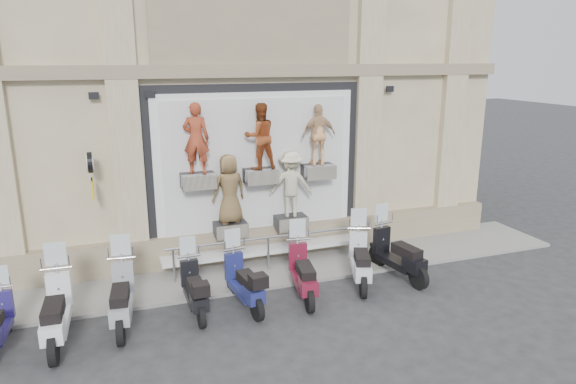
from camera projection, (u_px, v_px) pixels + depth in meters
name	position (u px, v px, depth m)	size (l,w,h in m)	color
ground	(297.00, 308.00, 10.93)	(90.00, 90.00, 0.00)	#2A2A2D
sidewalk	(267.00, 269.00, 12.83)	(16.00, 2.20, 0.08)	gray
building	(218.00, 29.00, 15.78)	(14.00, 8.60, 12.00)	beige
shop_vitrine	(261.00, 173.00, 12.85)	(5.60, 0.90, 4.30)	black
guard_rail	(268.00, 254.00, 12.63)	(5.06, 0.10, 0.93)	#9EA0A5
clock_sign_bracket	(91.00, 169.00, 11.20)	(0.10, 0.80, 1.02)	black
scooter_b	(55.00, 300.00, 9.40)	(0.62, 2.13, 1.73)	white
scooter_c	(121.00, 286.00, 10.01)	(0.60, 2.06, 1.67)	gray
scooter_d	(194.00, 280.00, 10.55)	(0.53, 1.82, 1.48)	black
scooter_e	(244.00, 272.00, 10.81)	(0.56, 1.91, 1.55)	navy
scooter_f	(303.00, 263.00, 11.22)	(0.58, 1.98, 1.61)	maroon
scooter_g	(361.00, 251.00, 11.89)	(0.59, 2.02, 1.64)	silver
scooter_h	(398.00, 244.00, 12.23)	(0.60, 2.07, 1.68)	black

